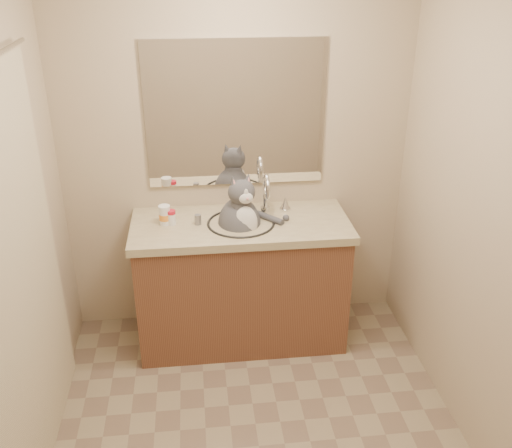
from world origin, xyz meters
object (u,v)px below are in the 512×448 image
(cat, at_px, (240,221))
(grey_canister, at_px, (198,220))
(pill_bottle_redcap, at_px, (171,217))
(pill_bottle_orange, at_px, (165,215))

(cat, height_order, grey_canister, cat)
(grey_canister, bearing_deg, cat, -2.86)
(pill_bottle_redcap, bearing_deg, grey_canister, -6.22)
(pill_bottle_redcap, height_order, grey_canister, pill_bottle_redcap)
(cat, xyz_separation_m, pill_bottle_redcap, (-0.42, 0.03, 0.04))
(pill_bottle_orange, relative_size, grey_canister, 1.92)
(pill_bottle_orange, distance_m, grey_canister, 0.20)
(pill_bottle_redcap, bearing_deg, cat, -4.14)
(pill_bottle_redcap, height_order, pill_bottle_orange, pill_bottle_orange)
(pill_bottle_orange, bearing_deg, cat, -5.01)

